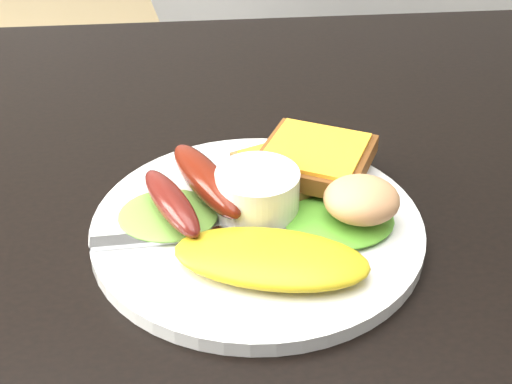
# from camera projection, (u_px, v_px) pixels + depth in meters

# --- Properties ---
(dining_table) EXTENTS (1.20, 0.80, 0.04)m
(dining_table) POSITION_uv_depth(u_px,v_px,m) (116.00, 223.00, 0.59)
(dining_table) COLOR black
(dining_table) RESTS_ON ground
(dining_chair) EXTENTS (0.49, 0.49, 0.05)m
(dining_chair) POSITION_uv_depth(u_px,v_px,m) (65.00, 14.00, 1.77)
(dining_chair) COLOR tan
(dining_chair) RESTS_ON ground
(plate) EXTENTS (0.25, 0.25, 0.01)m
(plate) POSITION_uv_depth(u_px,v_px,m) (257.00, 228.00, 0.54)
(plate) COLOR white
(plate) RESTS_ON dining_table
(lettuce_left) EXTENTS (0.08, 0.08, 0.01)m
(lettuce_left) POSITION_uv_depth(u_px,v_px,m) (168.00, 215.00, 0.54)
(lettuce_left) COLOR #5C9032
(lettuce_left) RESTS_ON plate
(lettuce_right) EXTENTS (0.08, 0.08, 0.01)m
(lettuce_right) POSITION_uv_depth(u_px,v_px,m) (338.00, 219.00, 0.53)
(lettuce_right) COLOR #4D8323
(lettuce_right) RESTS_ON plate
(omelette) EXTENTS (0.15, 0.10, 0.02)m
(omelette) POSITION_uv_depth(u_px,v_px,m) (271.00, 258.00, 0.48)
(omelette) COLOR gold
(omelette) RESTS_ON plate
(sausage_a) EXTENTS (0.06, 0.09, 0.02)m
(sausage_a) POSITION_uv_depth(u_px,v_px,m) (171.00, 202.00, 0.52)
(sausage_a) COLOR maroon
(sausage_a) RESTS_ON lettuce_left
(sausage_b) EXTENTS (0.07, 0.11, 0.03)m
(sausage_b) POSITION_uv_depth(u_px,v_px,m) (206.00, 179.00, 0.55)
(sausage_b) COLOR maroon
(sausage_b) RESTS_ON lettuce_left
(ramekin) EXTENTS (0.08, 0.08, 0.04)m
(ramekin) POSITION_uv_depth(u_px,v_px,m) (257.00, 194.00, 0.54)
(ramekin) COLOR white
(ramekin) RESTS_ON plate
(toast_a) EXTENTS (0.10, 0.10, 0.01)m
(toast_a) POSITION_uv_depth(u_px,v_px,m) (295.00, 170.00, 0.58)
(toast_a) COLOR olive
(toast_a) RESTS_ON plate
(toast_b) EXTENTS (0.11, 0.11, 0.01)m
(toast_b) POSITION_uv_depth(u_px,v_px,m) (315.00, 158.00, 0.57)
(toast_b) COLOR brown
(toast_b) RESTS_ON toast_a
(potato_salad) EXTENTS (0.06, 0.06, 0.03)m
(potato_salad) POSITION_uv_depth(u_px,v_px,m) (362.00, 200.00, 0.52)
(potato_salad) COLOR #D0B38A
(potato_salad) RESTS_ON lettuce_right
(fork) EXTENTS (0.16, 0.02, 0.00)m
(fork) POSITION_uv_depth(u_px,v_px,m) (199.00, 235.00, 0.52)
(fork) COLOR #ADAFB7
(fork) RESTS_ON plate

